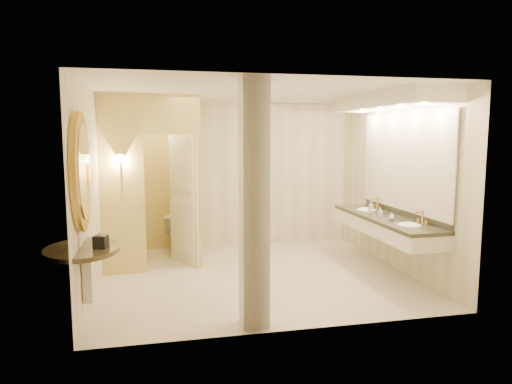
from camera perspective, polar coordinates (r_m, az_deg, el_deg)
floor at (r=6.97m, az=-0.06°, el=-10.33°), size 4.50×4.50×0.00m
ceiling at (r=6.68m, az=-0.07°, el=12.34°), size 4.50×4.50×0.00m
wall_back at (r=8.65m, az=-2.87°, el=2.19°), size 4.50×0.02×2.70m
wall_front at (r=4.78m, az=5.02°, el=-1.84°), size 4.50×0.02×2.70m
wall_left at (r=6.60m, az=-19.53°, el=0.26°), size 0.02×4.00×2.70m
wall_right at (r=7.50m, az=16.99°, el=1.13°), size 0.02×4.00×2.70m
toilet_closet at (r=7.51m, az=-10.09°, el=1.61°), size 1.50×1.55×2.70m
wall_sconce at (r=6.96m, az=-16.56°, el=3.86°), size 0.14×0.14×0.42m
vanity at (r=7.09m, az=16.31°, el=3.09°), size 0.75×2.63×2.09m
console_shelf at (r=5.27m, az=-20.94°, el=-1.51°), size 1.00×1.00×1.95m
pillar at (r=4.90m, az=-0.24°, el=-1.59°), size 0.29×0.29×2.70m
tissue_box at (r=5.26m, az=-18.82°, el=-5.89°), size 0.17×0.17×0.13m
toilet at (r=8.44m, az=-9.96°, el=-4.92°), size 0.44×0.71×0.69m
soap_bottle_a at (r=7.17m, az=15.28°, el=-2.41°), size 0.06×0.06×0.12m
soap_bottle_b at (r=6.86m, az=16.58°, el=-2.93°), size 0.09×0.09×0.11m
soap_bottle_c at (r=7.31m, az=14.16°, el=-1.88°), size 0.10×0.10×0.20m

